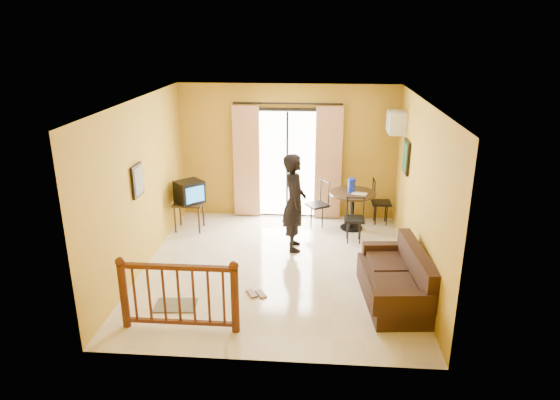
# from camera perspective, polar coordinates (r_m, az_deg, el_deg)

# --- Properties ---
(ground) EXTENTS (5.00, 5.00, 0.00)m
(ground) POSITION_cam_1_polar(r_m,az_deg,el_deg) (8.53, -0.29, -7.73)
(ground) COLOR beige
(ground) RESTS_ON ground
(room_shell) EXTENTS (5.00, 5.00, 5.00)m
(room_shell) POSITION_cam_1_polar(r_m,az_deg,el_deg) (7.91, -0.31, 3.34)
(room_shell) COLOR white
(room_shell) RESTS_ON ground
(balcony_door) EXTENTS (2.25, 0.14, 2.46)m
(balcony_door) POSITION_cam_1_polar(r_m,az_deg,el_deg) (10.38, 0.83, 4.25)
(balcony_door) COLOR black
(balcony_door) RESTS_ON ground
(tv_table) EXTENTS (0.58, 0.48, 0.58)m
(tv_table) POSITION_cam_1_polar(r_m,az_deg,el_deg) (10.06, -10.39, -0.67)
(tv_table) COLOR black
(tv_table) RESTS_ON ground
(television) EXTENTS (0.65, 0.65, 0.44)m
(television) POSITION_cam_1_polar(r_m,az_deg,el_deg) (9.95, -10.31, 0.92)
(television) COLOR black
(television) RESTS_ON tv_table
(picture_left) EXTENTS (0.05, 0.42, 0.52)m
(picture_left) POSITION_cam_1_polar(r_m,az_deg,el_deg) (8.25, -15.97, 2.15)
(picture_left) COLOR black
(picture_left) RESTS_ON room_shell
(dining_table) EXTENTS (0.92, 0.92, 0.77)m
(dining_table) POSITION_cam_1_polar(r_m,az_deg,el_deg) (10.01, 8.29, -0.00)
(dining_table) COLOR black
(dining_table) RESTS_ON ground
(water_jug) EXTENTS (0.15, 0.15, 0.28)m
(water_jug) POSITION_cam_1_polar(r_m,az_deg,el_deg) (9.93, 8.17, 1.66)
(water_jug) COLOR #1527C7
(water_jug) RESTS_ON dining_table
(serving_tray) EXTENTS (0.32, 0.26, 0.02)m
(serving_tray) POSITION_cam_1_polar(r_m,az_deg,el_deg) (9.87, 9.08, 0.71)
(serving_tray) COLOR beige
(serving_tray) RESTS_ON dining_table
(dining_chairs) EXTENTS (1.79, 1.38, 0.95)m
(dining_chairs) POSITION_cam_1_polar(r_m,az_deg,el_deg) (10.15, 7.99, -3.38)
(dining_chairs) COLOR black
(dining_chairs) RESTS_ON ground
(air_conditioner) EXTENTS (0.31, 0.60, 0.40)m
(air_conditioner) POSITION_cam_1_polar(r_m,az_deg,el_deg) (9.79, 13.12, 8.62)
(air_conditioner) COLOR white
(air_conditioner) RESTS_ON room_shell
(botanical_print) EXTENTS (0.05, 0.50, 0.60)m
(botanical_print) POSITION_cam_1_polar(r_m,az_deg,el_deg) (9.29, 14.20, 4.81)
(botanical_print) COLOR black
(botanical_print) RESTS_ON room_shell
(coffee_table) EXTENTS (0.46, 0.83, 0.37)m
(coffee_table) POSITION_cam_1_polar(r_m,az_deg,el_deg) (8.31, 12.51, -7.09)
(coffee_table) COLOR black
(coffee_table) RESTS_ON ground
(bowl) EXTENTS (0.21, 0.21, 0.06)m
(bowl) POSITION_cam_1_polar(r_m,az_deg,el_deg) (8.35, 12.48, -5.79)
(bowl) COLOR brown
(bowl) RESTS_ON coffee_table
(sofa) EXTENTS (0.97, 1.83, 0.84)m
(sofa) POSITION_cam_1_polar(r_m,az_deg,el_deg) (7.63, 13.30, -9.10)
(sofa) COLOR black
(sofa) RESTS_ON ground
(standing_person) EXTENTS (0.50, 0.70, 1.78)m
(standing_person) POSITION_cam_1_polar(r_m,az_deg,el_deg) (8.92, 1.64, -0.28)
(standing_person) COLOR black
(standing_person) RESTS_ON ground
(stair_balustrade) EXTENTS (1.63, 0.13, 1.04)m
(stair_balustrade) POSITION_cam_1_polar(r_m,az_deg,el_deg) (6.81, -11.52, -10.22)
(stair_balustrade) COLOR #471E0F
(stair_balustrade) RESTS_ON ground
(doormat) EXTENTS (0.63, 0.45, 0.02)m
(doormat) POSITION_cam_1_polar(r_m,az_deg,el_deg) (7.61, -11.82, -11.69)
(doormat) COLOR #5E594B
(doormat) RESTS_ON ground
(sandals) EXTENTS (0.35, 0.27, 0.03)m
(sandals) POSITION_cam_1_polar(r_m,az_deg,el_deg) (7.74, -2.71, -10.66)
(sandals) COLOR brown
(sandals) RESTS_ON ground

